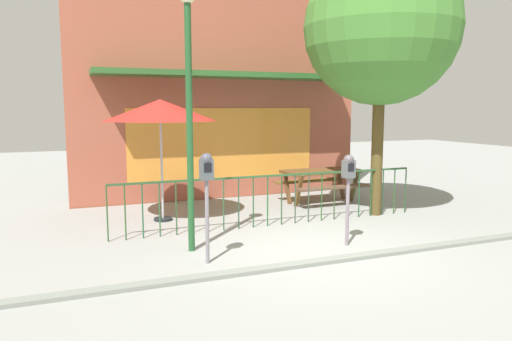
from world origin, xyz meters
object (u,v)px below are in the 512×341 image
(parking_meter_near, at_px, (207,179))
(street_tree, at_px, (381,28))
(picnic_table_left, at_px, (321,177))
(parking_meter_far, at_px, (348,176))
(street_lamp, at_px, (189,81))
(patio_umbrella, at_px, (160,111))

(parking_meter_near, distance_m, street_tree, 5.14)
(picnic_table_left, xyz_separation_m, parking_meter_far, (-1.35, -3.26, 0.52))
(street_lamp, bearing_deg, picnic_table_left, 34.88)
(patio_umbrella, height_order, street_lamp, street_lamp)
(picnic_table_left, xyz_separation_m, patio_umbrella, (-3.77, -0.42, 1.54))
(picnic_table_left, distance_m, street_tree, 3.54)
(picnic_table_left, height_order, street_lamp, street_lamp)
(parking_meter_near, xyz_separation_m, street_tree, (4.11, 1.75, 2.55))
(patio_umbrella, bearing_deg, street_tree, -14.86)
(patio_umbrella, xyz_separation_m, parking_meter_far, (2.43, -2.83, -1.02))
(parking_meter_far, relative_size, street_lamp, 0.37)
(picnic_table_left, xyz_separation_m, parking_meter_near, (-3.68, -3.29, 0.61))
(parking_meter_far, height_order, street_tree, street_tree)
(picnic_table_left, xyz_separation_m, street_tree, (0.43, -1.54, 3.16))
(street_tree, distance_m, street_lamp, 4.46)
(patio_umbrella, distance_m, parking_meter_near, 3.01)
(picnic_table_left, relative_size, parking_meter_near, 1.17)
(parking_meter_far, bearing_deg, street_lamp, 164.93)
(picnic_table_left, relative_size, street_tree, 0.35)
(parking_meter_far, xyz_separation_m, street_lamp, (-2.40, 0.65, 1.46))
(picnic_table_left, height_order, parking_meter_near, parking_meter_near)
(parking_meter_near, bearing_deg, picnic_table_left, 41.75)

